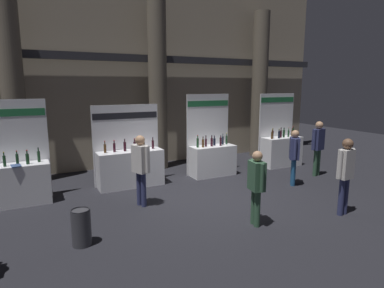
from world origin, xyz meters
The scene contains 12 objects.
ground_plane centered at (0.00, 0.00, 0.00)m, with size 29.36×29.36×0.00m, color black.
hall_colonnade centered at (0.00, 4.22, 3.32)m, with size 14.68×1.27×6.88m.
exhibitor_booth_0 centered at (-4.47, 1.74, 0.62)m, with size 1.72×0.71×2.54m.
exhibitor_booth_1 centered at (-1.52, 1.91, 0.61)m, with size 1.93×0.66×2.32m.
exhibitor_booth_2 centered at (1.16, 1.85, 0.62)m, with size 1.52×0.66×2.59m.
exhibitor_booth_3 centered at (4.00, 1.81, 0.64)m, with size 1.53×0.66×2.58m.
trash_bin centered at (-3.32, -1.14, 0.34)m, with size 0.35×0.35×0.68m.
visitor_0 centered at (2.12, -2.31, 1.02)m, with size 0.51×0.24×1.73m.
visitor_2 centered at (0.02, -1.87, 0.93)m, with size 0.31×0.52×1.58m.
visitor_3 centered at (2.72, -0.15, 0.97)m, with size 0.46×0.48×1.62m.
visitor_4 centered at (4.12, 0.26, 1.05)m, with size 0.54×0.29×1.76m.
visitor_5 centered at (-1.73, 0.26, 1.03)m, with size 0.37×0.52×1.72m.
Camera 1 is at (-4.02, -6.93, 2.87)m, focal length 30.27 mm.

